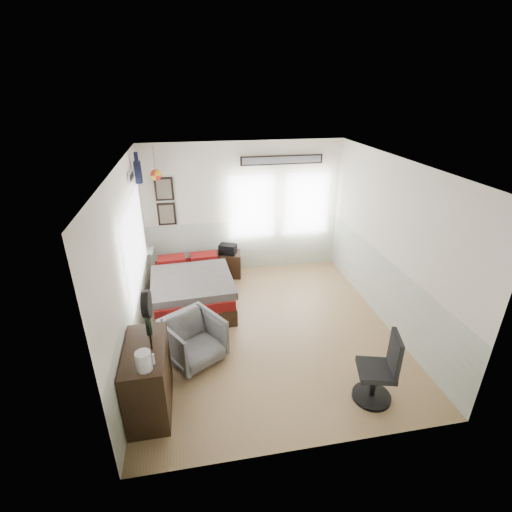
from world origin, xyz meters
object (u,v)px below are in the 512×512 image
object	(u,v)px
nightstand	(228,264)
task_chair	(380,374)
armchair	(194,340)
bed	(192,288)
dresser	(148,378)

from	to	relation	value
nightstand	task_chair	size ratio (longest dim) A/B	0.52
armchair	nightstand	xyz separation A→B (m)	(0.78, 2.51, -0.09)
task_chair	bed	bearing A→B (deg)	144.75
nightstand	task_chair	xyz separation A→B (m)	(1.47, -3.69, 0.14)
bed	task_chair	size ratio (longest dim) A/B	2.01
dresser	task_chair	world-z (taller)	task_chair
bed	dresser	xyz separation A→B (m)	(-0.57, -2.36, 0.15)
dresser	task_chair	size ratio (longest dim) A/B	1.02
dresser	nightstand	xyz separation A→B (m)	(1.35, 3.31, -0.20)
bed	nightstand	xyz separation A→B (m)	(0.77, 0.94, -0.04)
armchair	nightstand	distance (m)	2.63
dresser	nightstand	distance (m)	3.57
bed	dresser	size ratio (longest dim) A/B	1.96
armchair	task_chair	xyz separation A→B (m)	(2.26, -1.18, 0.05)
armchair	nightstand	bearing A→B (deg)	40.62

